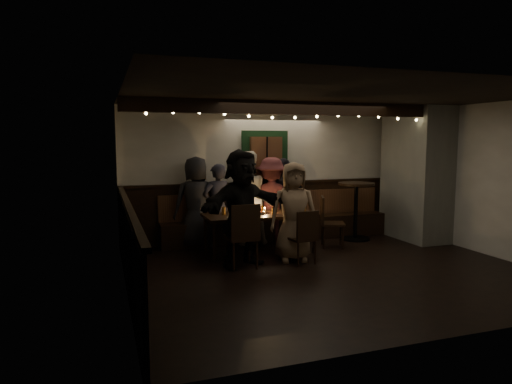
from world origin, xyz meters
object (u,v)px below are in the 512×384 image
object	(u,v)px
chair_near_left	(244,232)
chair_near_right	(304,234)
high_top	(356,204)
dining_table	(260,217)
person_e	(285,200)
person_d	(272,200)
chair_end	(328,219)
person_g	(294,212)
person_a	(196,202)
person_c	(246,198)
person_f	(242,208)
person_b	(217,206)

from	to	relation	value
chair_near_left	chair_near_right	world-z (taller)	chair_near_left
high_top	dining_table	bearing A→B (deg)	-169.43
chair_near_right	person_e	distance (m)	1.77
person_d	chair_end	bearing A→B (deg)	159.05
chair_end	person_g	distance (m)	1.22
chair_near_right	person_a	bearing A→B (deg)	129.49
person_a	person_c	bearing A→B (deg)	174.90
person_d	person_e	bearing A→B (deg)	-151.72
chair_near_right	high_top	world-z (taller)	high_top
chair_near_left	high_top	size ratio (longest dim) A/B	0.89
chair_end	person_a	bearing A→B (deg)	162.06
high_top	person_g	world-z (taller)	person_g
dining_table	person_f	bearing A→B (deg)	-127.80
person_a	person_f	size ratio (longest dim) A/B	0.91
person_b	person_e	bearing A→B (deg)	171.36
person_a	dining_table	bearing A→B (deg)	139.77
chair_near_left	person_a	xyz separation A→B (m)	(-0.40, 1.63, 0.27)
person_c	chair_end	bearing A→B (deg)	153.25
person_d	person_f	bearing A→B (deg)	73.20
person_c	person_g	distance (m)	1.42
chair_near_left	person_a	distance (m)	1.70
person_b	person_c	distance (m)	0.59
person_b	chair_near_right	bearing A→B (deg)	109.46
person_a	person_g	size ratio (longest dim) A/B	1.04
high_top	person_c	world-z (taller)	person_c
person_c	person_e	distance (m)	0.81
chair_near_right	person_c	size ratio (longest dim) A/B	0.49
dining_table	person_f	distance (m)	0.92
person_d	person_g	bearing A→B (deg)	103.67
person_c	person_e	xyz separation A→B (m)	(0.80, 0.05, -0.07)
chair_near_left	person_f	world-z (taller)	person_f
chair_end	person_e	distance (m)	0.98
person_a	person_f	bearing A→B (deg)	104.02
dining_table	high_top	bearing A→B (deg)	10.57
dining_table	chair_end	bearing A→B (deg)	0.05
person_e	person_g	distance (m)	1.49
dining_table	person_e	distance (m)	1.10
high_top	person_b	world-z (taller)	person_b
person_e	person_g	bearing A→B (deg)	65.51
person_c	person_a	bearing A→B (deg)	-1.73
person_c	person_g	world-z (taller)	person_c
chair_near_right	person_b	bearing A→B (deg)	122.71
chair_near_left	person_b	bearing A→B (deg)	91.15
person_c	person_e	size ratio (longest dim) A/B	1.09
person_f	chair_near_left	bearing A→B (deg)	-121.35
chair_near_left	person_e	xyz separation A→B (m)	(1.35, 1.64, 0.24)
chair_near_right	person_d	xyz separation A→B (m)	(0.07, 1.66, 0.33)
person_a	person_e	world-z (taller)	person_a
dining_table	high_top	size ratio (longest dim) A/B	1.70
person_b	person_d	world-z (taller)	person_d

